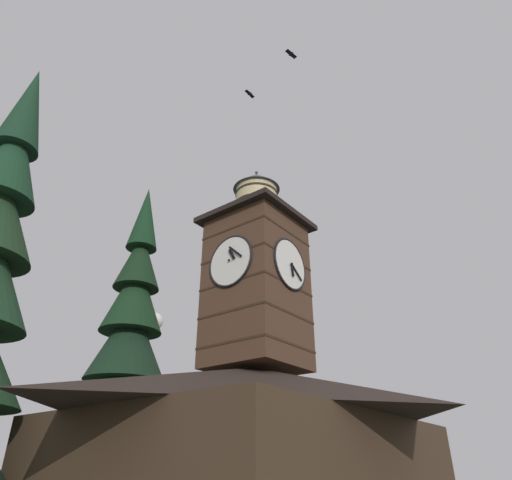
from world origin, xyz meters
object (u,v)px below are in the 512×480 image
pine_tree_behind (125,368)px  building_main (251,448)px  flying_bird_high (250,94)px  flying_bird_low (291,54)px  moon (155,321)px  clock_tower (257,276)px

pine_tree_behind → building_main: bearing=92.1°
building_main → pine_tree_behind: size_ratio=0.77×
flying_bird_high → flying_bird_low: flying_bird_high is taller
moon → flying_bird_high: (16.61, 26.64, 4.34)m
clock_tower → pine_tree_behind: size_ratio=0.57×
clock_tower → moon: bearing=-121.4°
pine_tree_behind → flying_bird_high: 16.50m
building_main → moon: 35.32m
moon → flying_bird_high: size_ratio=2.67×
building_main → moon: size_ratio=7.15×
pine_tree_behind → clock_tower: bearing=96.7°
clock_tower → moon: size_ratio=5.33×
clock_tower → flying_bird_low: flying_bird_low is taller
building_main → flying_bird_low: bearing=62.0°
flying_bird_high → building_main: bearing=51.3°
pine_tree_behind → flying_bird_low: 17.11m
clock_tower → moon: 32.57m
flying_bird_low → moon: bearing=-121.6°
flying_bird_low → flying_bird_high: bearing=-119.8°
pine_tree_behind → moon: size_ratio=9.29×
building_main → moon: (-17.16, -27.33, 14.37)m
clock_tower → flying_bird_low: bearing=56.9°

